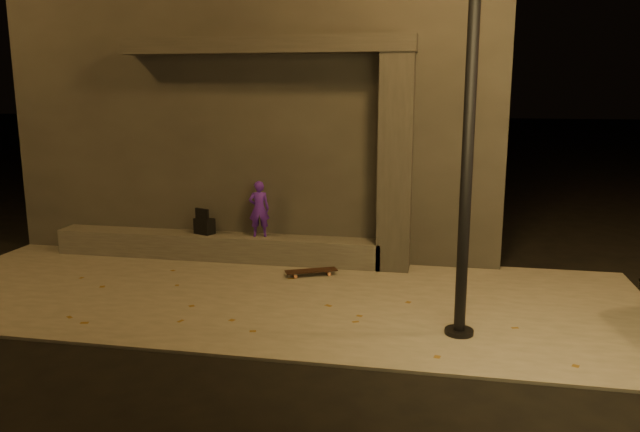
% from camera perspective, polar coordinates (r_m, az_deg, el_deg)
% --- Properties ---
extents(ground, '(120.00, 120.00, 0.00)m').
position_cam_1_polar(ground, '(7.71, -8.67, -12.06)').
color(ground, black).
rests_on(ground, ground).
extents(sidewalk, '(11.00, 4.40, 0.04)m').
position_cam_1_polar(sidewalk, '(9.48, -4.57, -7.24)').
color(sidewalk, '#636057').
rests_on(sidewalk, ground).
extents(building, '(9.00, 5.10, 5.22)m').
position_cam_1_polar(building, '(13.57, -3.68, 9.63)').
color(building, '#363331').
rests_on(building, ground).
extents(ledge, '(6.00, 0.55, 0.45)m').
position_cam_1_polar(ledge, '(11.46, -9.46, -2.74)').
color(ledge, '#494742').
rests_on(ledge, sidewalk).
extents(column, '(0.55, 0.55, 3.60)m').
position_cam_1_polar(column, '(10.47, 6.92, 4.76)').
color(column, '#363331').
rests_on(column, sidewalk).
extents(canopy, '(5.00, 0.70, 0.28)m').
position_cam_1_polar(canopy, '(10.86, -4.88, 15.30)').
color(canopy, '#363331').
rests_on(canopy, column).
extents(skateboarder, '(0.41, 0.33, 1.00)m').
position_cam_1_polar(skateboarder, '(11.04, -5.59, 0.66)').
color(skateboarder, '#4A1BB5').
rests_on(skateboarder, ledge).
extents(backpack, '(0.40, 0.33, 0.48)m').
position_cam_1_polar(backpack, '(11.44, -10.52, -0.79)').
color(backpack, black).
rests_on(backpack, ledge).
extents(skateboard, '(0.87, 0.57, 0.09)m').
position_cam_1_polar(skateboard, '(10.31, -0.80, -5.06)').
color(skateboard, black).
rests_on(skateboard, sidewalk).
extents(street_lamp_0, '(0.36, 0.36, 6.92)m').
position_cam_1_polar(street_lamp_0, '(7.65, 13.94, 17.75)').
color(street_lamp_0, black).
rests_on(street_lamp_0, ground).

